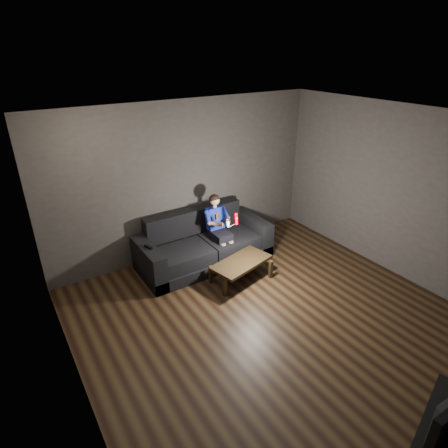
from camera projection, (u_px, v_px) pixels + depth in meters
floor at (276, 323)px, 5.16m from camera, size 5.00×5.00×0.00m
back_wall at (187, 180)px, 6.46m from camera, size 5.00×0.04×2.70m
left_wall at (70, 307)px, 3.35m from camera, size 0.04×5.00×2.70m
right_wall at (405, 196)px, 5.79m from camera, size 0.04×5.00×2.70m
ceiling at (291, 124)px, 3.98m from camera, size 5.00×5.00×0.02m
sofa at (204, 247)px, 6.50m from camera, size 2.28×0.99×0.88m
child at (218, 222)px, 6.39m from camera, size 0.43×0.53×1.07m
wii_remote_red at (236, 219)px, 6.03m from camera, size 0.05×0.08×0.20m
nunchuk_white at (228, 223)px, 5.97m from camera, size 0.07×0.10×0.15m
wii_remote_black at (148, 247)px, 5.78m from camera, size 0.08×0.17×0.03m
coffee_table at (241, 264)px, 5.96m from camera, size 1.07×0.71×0.36m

